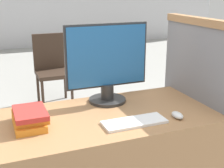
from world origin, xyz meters
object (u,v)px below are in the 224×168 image
monitor (107,64)px  keyboard (134,122)px  mouse (177,115)px  far_chair (52,66)px  book_stack (30,118)px

monitor → keyboard: 0.48m
monitor → keyboard: bearing=-87.6°
keyboard → mouse: (0.27, -0.03, 0.01)m
keyboard → far_chair: (0.01, 2.53, -0.26)m
keyboard → mouse: 0.28m
monitor → book_stack: bearing=-158.5°
far_chair → monitor: bearing=-109.0°
monitor → far_chair: bearing=89.3°
mouse → book_stack: size_ratio=0.37×
mouse → keyboard: bearing=174.3°
book_stack → keyboard: bearing=-17.7°
mouse → book_stack: bearing=166.0°
monitor → mouse: bearing=-55.8°
monitor → mouse: monitor is taller
keyboard → far_chair: bearing=89.8°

